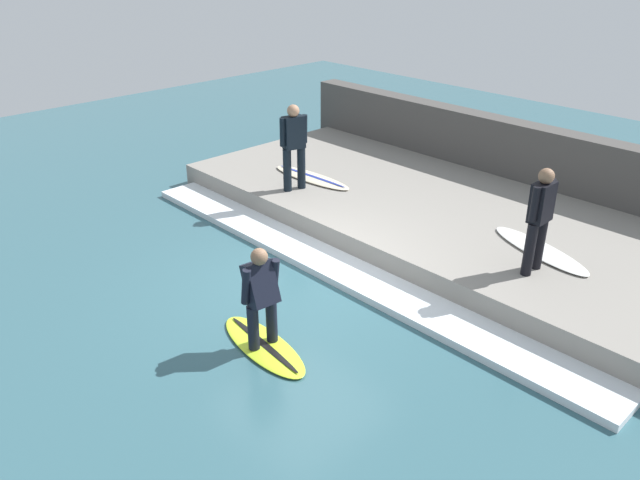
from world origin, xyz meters
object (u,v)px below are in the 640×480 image
surfer_waiting_near (540,215)px  surfer_waiting_far (294,143)px  surfer_riding (261,293)px  surfboard_riding (264,346)px  surfboard_waiting_near (540,250)px  surfboard_waiting_far (312,177)px

surfer_waiting_near → surfer_waiting_far: 5.03m
surfer_waiting_far → surfer_riding: bearing=-136.9°
surfer_waiting_near → surfboard_riding: bearing=154.7°
surfer_riding → surfboard_waiting_near: (4.49, -1.57, -0.38)m
surfer_riding → surfboard_waiting_near: size_ratio=0.72×
surfboard_waiting_near → surfboard_waiting_far: surfboard_waiting_far is taller
surfboard_riding → surfboard_waiting_near: 4.78m
surfer_riding → surfboard_waiting_far: size_ratio=0.70×
surfboard_riding → surfboard_waiting_far: bearing=39.9°
surfboard_waiting_near → surfboard_waiting_far: 5.01m
surfboard_waiting_near → surfboard_waiting_far: size_ratio=0.98×
surfboard_waiting_near → surfer_waiting_far: 4.99m
surfer_waiting_near → surfboard_waiting_near: bearing=18.1°
surfboard_waiting_near → surfer_waiting_far: size_ratio=1.19×
surfboard_riding → surfboard_waiting_near: surfboard_waiting_near is taller
surfboard_riding → surfer_waiting_far: size_ratio=1.05×
surfer_waiting_near → surfboard_waiting_far: surfer_waiting_near is taller
surfboard_riding → surfboard_waiting_far: size_ratio=0.87×
surfer_riding → surfboard_waiting_near: 4.77m
surfboard_waiting_far → surfer_waiting_near: bearing=-93.3°
surfer_waiting_near → surfboard_waiting_near: (0.69, 0.23, -0.90)m
surfer_riding → surfer_waiting_far: bearing=43.1°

